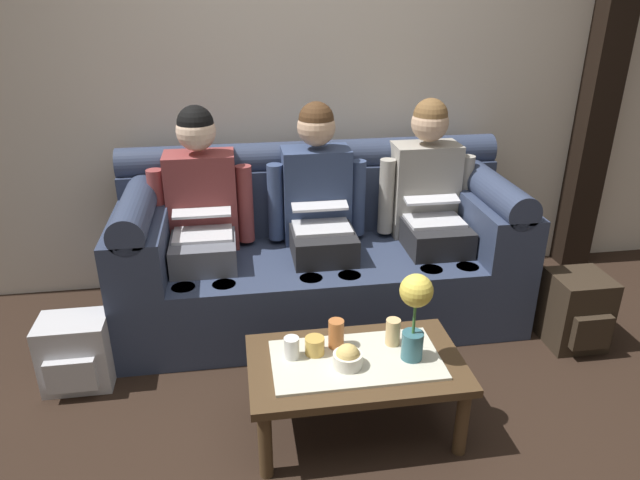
{
  "coord_description": "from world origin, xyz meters",
  "views": [
    {
      "loc": [
        -0.46,
        -1.82,
        1.8
      ],
      "look_at": [
        -0.04,
        0.88,
        0.58
      ],
      "focal_mm": 32.5,
      "sensor_mm": 36.0,
      "label": 1
    }
  ],
  "objects_px": {
    "person_right": "(430,201)",
    "backpack_right": "(576,311)",
    "flower_vase": "(415,307)",
    "cup_far_left": "(336,334)",
    "couch": "(319,253)",
    "coffee_table": "(356,369)",
    "cup_near_right": "(292,348)",
    "snack_bowl": "(348,358)",
    "person_middle": "(319,207)",
    "cup_near_left": "(393,332)",
    "backpack_left": "(76,353)",
    "person_left": "(202,213)",
    "cup_far_center": "(315,346)"
  },
  "relations": [
    {
      "from": "person_right",
      "to": "coffee_table",
      "type": "bearing_deg",
      "value": -122.14
    },
    {
      "from": "couch",
      "to": "backpack_left",
      "type": "xyz_separation_m",
      "value": [
        -1.26,
        -0.52,
        -0.2
      ]
    },
    {
      "from": "couch",
      "to": "backpack_left",
      "type": "distance_m",
      "value": 1.38
    },
    {
      "from": "coffee_table",
      "to": "cup_near_left",
      "type": "height_order",
      "value": "cup_near_left"
    },
    {
      "from": "person_right",
      "to": "cup_far_center",
      "type": "distance_m",
      "value": 1.28
    },
    {
      "from": "flower_vase",
      "to": "cup_far_left",
      "type": "relative_size",
      "value": 3.05
    },
    {
      "from": "couch",
      "to": "snack_bowl",
      "type": "bearing_deg",
      "value": -92.4
    },
    {
      "from": "person_right",
      "to": "cup_near_right",
      "type": "bearing_deg",
      "value": -133.07
    },
    {
      "from": "snack_bowl",
      "to": "backpack_left",
      "type": "height_order",
      "value": "snack_bowl"
    },
    {
      "from": "couch",
      "to": "backpack_left",
      "type": "relative_size",
      "value": 6.23
    },
    {
      "from": "cup_near_left",
      "to": "backpack_left",
      "type": "bearing_deg",
      "value": 163.86
    },
    {
      "from": "person_left",
      "to": "flower_vase",
      "type": "height_order",
      "value": "person_left"
    },
    {
      "from": "cup_far_left",
      "to": "backpack_right",
      "type": "distance_m",
      "value": 1.43
    },
    {
      "from": "cup_near_right",
      "to": "snack_bowl",
      "type": "bearing_deg",
      "value": -23.38
    },
    {
      "from": "cup_near_left",
      "to": "cup_far_center",
      "type": "relative_size",
      "value": 1.43
    },
    {
      "from": "person_left",
      "to": "person_right",
      "type": "height_order",
      "value": "same"
    },
    {
      "from": "person_middle",
      "to": "cup_near_right",
      "type": "distance_m",
      "value": 1.03
    },
    {
      "from": "person_middle",
      "to": "cup_near_left",
      "type": "height_order",
      "value": "person_middle"
    },
    {
      "from": "person_middle",
      "to": "snack_bowl",
      "type": "distance_m",
      "value": 1.1
    },
    {
      "from": "person_left",
      "to": "person_middle",
      "type": "distance_m",
      "value": 0.64
    },
    {
      "from": "snack_bowl",
      "to": "cup_near_left",
      "type": "xyz_separation_m",
      "value": [
        0.22,
        0.13,
        0.02
      ]
    },
    {
      "from": "flower_vase",
      "to": "cup_near_right",
      "type": "height_order",
      "value": "flower_vase"
    },
    {
      "from": "couch",
      "to": "snack_bowl",
      "type": "distance_m",
      "value": 1.07
    },
    {
      "from": "cup_near_right",
      "to": "cup_near_left",
      "type": "bearing_deg",
      "value": 4.16
    },
    {
      "from": "snack_bowl",
      "to": "coffee_table",
      "type": "bearing_deg",
      "value": 44.1
    },
    {
      "from": "person_middle",
      "to": "cup_near_right",
      "type": "xyz_separation_m",
      "value": [
        -0.26,
        -0.97,
        -0.25
      ]
    },
    {
      "from": "flower_vase",
      "to": "cup_far_center",
      "type": "xyz_separation_m",
      "value": [
        -0.4,
        0.09,
        -0.21
      ]
    },
    {
      "from": "couch",
      "to": "cup_far_center",
      "type": "xyz_separation_m",
      "value": [
        -0.17,
        -0.96,
        0.03
      ]
    },
    {
      "from": "flower_vase",
      "to": "cup_far_left",
      "type": "height_order",
      "value": "flower_vase"
    },
    {
      "from": "person_left",
      "to": "backpack_right",
      "type": "distance_m",
      "value": 2.08
    },
    {
      "from": "person_middle",
      "to": "cup_near_left",
      "type": "xyz_separation_m",
      "value": [
        0.18,
        -0.94,
        -0.24
      ]
    },
    {
      "from": "snack_bowl",
      "to": "cup_near_right",
      "type": "height_order",
      "value": "snack_bowl"
    },
    {
      "from": "couch",
      "to": "cup_far_left",
      "type": "relative_size",
      "value": 17.28
    },
    {
      "from": "person_middle",
      "to": "coffee_table",
      "type": "relative_size",
      "value": 1.35
    },
    {
      "from": "coffee_table",
      "to": "flower_vase",
      "type": "relative_size",
      "value": 2.33
    },
    {
      "from": "person_right",
      "to": "backpack_right",
      "type": "height_order",
      "value": "person_right"
    },
    {
      "from": "flower_vase",
      "to": "cup_near_left",
      "type": "xyz_separation_m",
      "value": [
        -0.05,
        0.11,
        -0.19
      ]
    },
    {
      "from": "snack_bowl",
      "to": "cup_near_left",
      "type": "relative_size",
      "value": 1.02
    },
    {
      "from": "snack_bowl",
      "to": "backpack_left",
      "type": "bearing_deg",
      "value": 155.88
    },
    {
      "from": "person_left",
      "to": "cup_far_center",
      "type": "bearing_deg",
      "value": -63.54
    },
    {
      "from": "flower_vase",
      "to": "coffee_table",
      "type": "bearing_deg",
      "value": 172.75
    },
    {
      "from": "person_right",
      "to": "person_left",
      "type": "bearing_deg",
      "value": 180.0
    },
    {
      "from": "person_left",
      "to": "person_middle",
      "type": "xyz_separation_m",
      "value": [
        0.64,
        -0.0,
        0.0
      ]
    },
    {
      "from": "person_middle",
      "to": "backpack_left",
      "type": "height_order",
      "value": "person_middle"
    },
    {
      "from": "couch",
      "to": "backpack_right",
      "type": "relative_size",
      "value": 5.49
    },
    {
      "from": "cup_far_center",
      "to": "snack_bowl",
      "type": "bearing_deg",
      "value": -41.84
    },
    {
      "from": "cup_far_left",
      "to": "person_left",
      "type": "bearing_deg",
      "value": 122.01
    },
    {
      "from": "couch",
      "to": "coffee_table",
      "type": "distance_m",
      "value": 1.03
    },
    {
      "from": "cup_far_center",
      "to": "backpack_right",
      "type": "distance_m",
      "value": 1.53
    },
    {
      "from": "cup_near_right",
      "to": "backpack_left",
      "type": "height_order",
      "value": "cup_near_right"
    }
  ]
}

